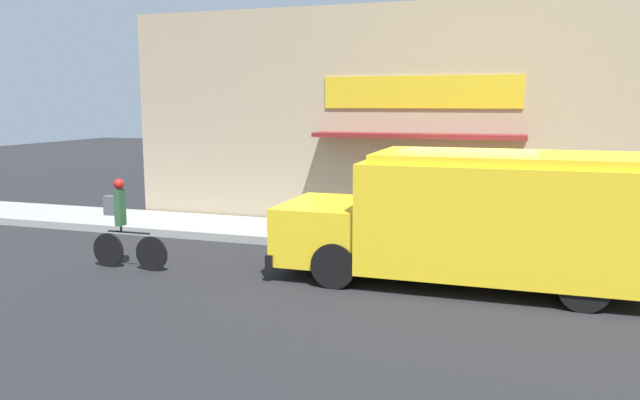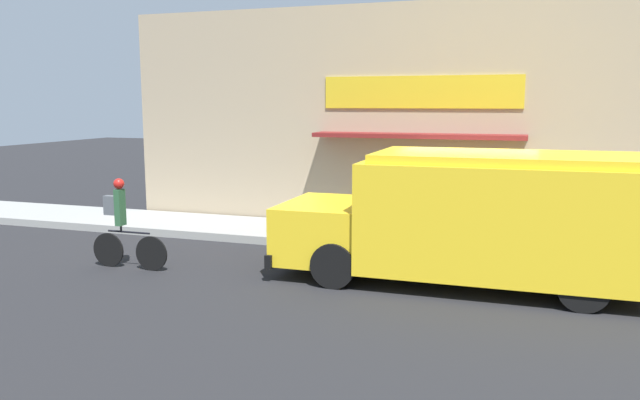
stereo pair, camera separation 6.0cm
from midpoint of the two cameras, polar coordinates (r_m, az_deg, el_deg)
ground_plane at (r=12.72m, az=13.02°, el=-5.42°), size 70.00×70.00×0.00m
sidewalk at (r=13.76m, az=13.46°, el=-3.96°), size 28.00×2.19×0.18m
storefront at (r=14.67m, az=14.09°, el=7.05°), size 17.67×0.92×5.38m
school_bus at (r=10.98m, az=14.25°, el=-1.47°), size 6.32×2.83×2.26m
cyclist at (r=12.24m, az=-17.70°, el=-2.26°), size 1.59×0.20×1.71m
trash_bin at (r=14.64m, az=6.22°, el=-1.07°), size 0.64×0.64×0.79m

